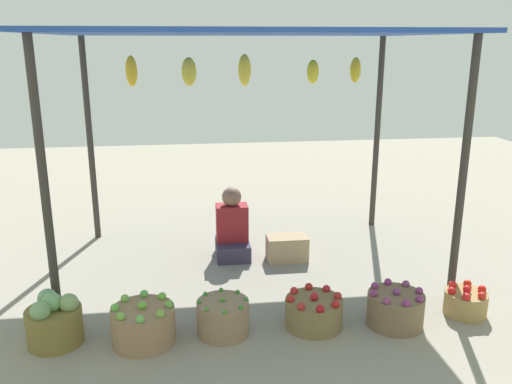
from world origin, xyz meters
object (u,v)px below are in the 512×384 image
basket_cabbages (54,321)px  basket_green_chilies (223,317)px  basket_red_tomatoes (466,302)px  wooden_crate_near_vendor (287,248)px  basket_green_apples (143,324)px  basket_purple_onions (395,309)px  basket_red_apples (314,312)px  vendor_person (232,230)px

basket_cabbages → basket_green_chilies: (1.31, -0.03, -0.04)m
basket_red_tomatoes → wooden_crate_near_vendor: 1.90m
basket_cabbages → basket_green_apples: basket_cabbages is taller
basket_purple_onions → basket_red_tomatoes: (0.67, 0.09, -0.03)m
basket_green_apples → wooden_crate_near_vendor: bearing=45.9°
basket_green_chilies → basket_purple_onions: size_ratio=0.90×
basket_cabbages → wooden_crate_near_vendor: bearing=33.3°
wooden_crate_near_vendor → basket_red_apples: bearing=-91.6°
basket_cabbages → vendor_person: bearing=45.7°
vendor_person → basket_green_apples: bearing=-117.2°
vendor_person → basket_green_apples: vendor_person is taller
basket_red_apples → vendor_person: bearing=108.7°
wooden_crate_near_vendor → basket_green_apples: bearing=-134.1°
basket_green_chilies → basket_cabbages: bearing=178.7°
basket_cabbages → wooden_crate_near_vendor: 2.52m
basket_green_apples → basket_purple_onions: basket_green_apples is taller
basket_green_apples → basket_red_apples: bearing=2.7°
basket_red_apples → basket_green_apples: bearing=-177.3°
basket_red_apples → basket_red_tomatoes: 1.35m
basket_green_apples → basket_red_tomatoes: basket_green_apples is taller
basket_cabbages → basket_red_tomatoes: (3.41, 0.01, -0.07)m
vendor_person → basket_green_chilies: 1.62m
basket_green_chilies → wooden_crate_near_vendor: (0.79, 1.42, -0.01)m
basket_red_apples → basket_red_tomatoes: bearing=0.9°
basket_green_apples → basket_green_chilies: size_ratio=1.18×
basket_green_apples → basket_red_tomatoes: size_ratio=1.37×
basket_purple_onions → basket_red_tomatoes: bearing=7.4°
basket_green_chilies → basket_red_apples: bearing=1.3°
basket_green_apples → wooden_crate_near_vendor: 2.04m
basket_green_chilies → basket_purple_onions: 1.43m
basket_red_tomatoes → basket_cabbages: bearing=-179.9°
vendor_person → basket_red_apples: bearing=-71.3°
basket_cabbages → basket_green_chilies: 1.31m
basket_cabbages → basket_red_tomatoes: bearing=0.1°
basket_green_chilies → basket_purple_onions: (1.43, -0.05, 0.00)m
basket_green_chilies → basket_red_apples: basket_green_chilies is taller
vendor_person → basket_green_chilies: bearing=-97.8°
basket_red_tomatoes → basket_purple_onions: bearing=-172.6°
basket_red_apples → basket_red_tomatoes: (1.35, 0.02, -0.01)m
basket_cabbages → wooden_crate_near_vendor: basket_cabbages is taller
basket_purple_onions → basket_cabbages: bearing=178.4°
basket_green_chilies → wooden_crate_near_vendor: basket_green_chilies is taller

